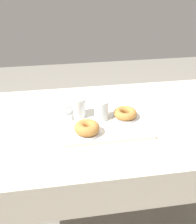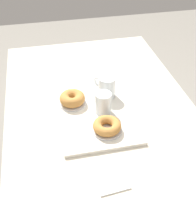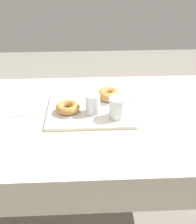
{
  "view_description": "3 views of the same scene",
  "coord_description": "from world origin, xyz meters",
  "px_view_note": "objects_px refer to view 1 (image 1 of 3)",
  "views": [
    {
      "loc": [
        -0.22,
        -1.16,
        1.48
      ],
      "look_at": [
        -0.03,
        -0.01,
        0.83
      ],
      "focal_mm": 45.9,
      "sensor_mm": 36.0,
      "label": 1
    },
    {
      "loc": [
        0.89,
        -0.22,
        1.55
      ],
      "look_at": [
        -0.01,
        -0.02,
        0.79
      ],
      "focal_mm": 45.83,
      "sensor_mm": 36.0,
      "label": 2
    },
    {
      "loc": [
        0.02,
        1.07,
        1.47
      ],
      "look_at": [
        -0.03,
        0.02,
        0.8
      ],
      "focal_mm": 44.2,
      "sensor_mm": 36.0,
      "label": 3
    }
  ],
  "objects_px": {
    "serving_tray": "(105,123)",
    "water_glass_near": "(101,111)",
    "tea_mug_left": "(77,108)",
    "dining_table": "(103,140)",
    "paper_napkin": "(169,121)",
    "sugar_donut_left": "(125,113)",
    "sugar_donut_right": "(87,128)",
    "donut_plate_left": "(125,117)",
    "donut_plate_right": "(87,133)"
  },
  "relations": [
    {
      "from": "dining_table",
      "to": "water_glass_near",
      "type": "height_order",
      "value": "water_glass_near"
    },
    {
      "from": "water_glass_near",
      "to": "donut_plate_left",
      "type": "relative_size",
      "value": 0.8
    },
    {
      "from": "dining_table",
      "to": "tea_mug_left",
      "type": "relative_size",
      "value": 13.46
    },
    {
      "from": "tea_mug_left",
      "to": "donut_plate_right",
      "type": "distance_m",
      "value": 0.16
    },
    {
      "from": "water_glass_near",
      "to": "paper_napkin",
      "type": "relative_size",
      "value": 0.71
    },
    {
      "from": "donut_plate_left",
      "to": "paper_napkin",
      "type": "relative_size",
      "value": 0.89
    },
    {
      "from": "dining_table",
      "to": "donut_plate_right",
      "type": "height_order",
      "value": "donut_plate_right"
    },
    {
      "from": "donut_plate_right",
      "to": "paper_napkin",
      "type": "bearing_deg",
      "value": 9.07
    },
    {
      "from": "serving_tray",
      "to": "donut_plate_right",
      "type": "height_order",
      "value": "donut_plate_right"
    },
    {
      "from": "tea_mug_left",
      "to": "donut_plate_left",
      "type": "xyz_separation_m",
      "value": [
        0.22,
        -0.05,
        -0.04
      ]
    },
    {
      "from": "donut_plate_right",
      "to": "serving_tray",
      "type": "bearing_deg",
      "value": 40.94
    },
    {
      "from": "water_glass_near",
      "to": "sugar_donut_left",
      "type": "distance_m",
      "value": 0.12
    },
    {
      "from": "sugar_donut_left",
      "to": "sugar_donut_right",
      "type": "bearing_deg",
      "value": -151.81
    },
    {
      "from": "sugar_donut_right",
      "to": "paper_napkin",
      "type": "height_order",
      "value": "sugar_donut_right"
    },
    {
      "from": "donut_plate_right",
      "to": "donut_plate_left",
      "type": "bearing_deg",
      "value": 28.19
    },
    {
      "from": "serving_tray",
      "to": "water_glass_near",
      "type": "xyz_separation_m",
      "value": [
        -0.01,
        0.03,
        0.05
      ]
    },
    {
      "from": "sugar_donut_left",
      "to": "paper_napkin",
      "type": "distance_m",
      "value": 0.21
    },
    {
      "from": "donut_plate_right",
      "to": "sugar_donut_right",
      "type": "relative_size",
      "value": 1.05
    },
    {
      "from": "serving_tray",
      "to": "dining_table",
      "type": "bearing_deg",
      "value": 92.22
    },
    {
      "from": "dining_table",
      "to": "paper_napkin",
      "type": "relative_size",
      "value": 10.78
    },
    {
      "from": "tea_mug_left",
      "to": "paper_napkin",
      "type": "bearing_deg",
      "value": -12.11
    },
    {
      "from": "donut_plate_right",
      "to": "sugar_donut_right",
      "type": "bearing_deg",
      "value": 0.0
    },
    {
      "from": "dining_table",
      "to": "serving_tray",
      "type": "xyz_separation_m",
      "value": [
        0.0,
        -0.03,
        0.12
      ]
    },
    {
      "from": "serving_tray",
      "to": "tea_mug_left",
      "type": "height_order",
      "value": "tea_mug_left"
    },
    {
      "from": "donut_plate_right",
      "to": "dining_table",
      "type": "bearing_deg",
      "value": 51.17
    },
    {
      "from": "dining_table",
      "to": "sugar_donut_right",
      "type": "bearing_deg",
      "value": -128.83
    },
    {
      "from": "serving_tray",
      "to": "sugar_donut_left",
      "type": "relative_size",
      "value": 3.61
    },
    {
      "from": "donut_plate_left",
      "to": "serving_tray",
      "type": "bearing_deg",
      "value": -167.3
    },
    {
      "from": "water_glass_near",
      "to": "donut_plate_left",
      "type": "bearing_deg",
      "value": -5.47
    },
    {
      "from": "serving_tray",
      "to": "water_glass_near",
      "type": "distance_m",
      "value": 0.06
    },
    {
      "from": "donut_plate_left",
      "to": "paper_napkin",
      "type": "distance_m",
      "value": 0.21
    },
    {
      "from": "tea_mug_left",
      "to": "paper_napkin",
      "type": "distance_m",
      "value": 0.44
    },
    {
      "from": "serving_tray",
      "to": "tea_mug_left",
      "type": "bearing_deg",
      "value": 148.53
    },
    {
      "from": "tea_mug_left",
      "to": "water_glass_near",
      "type": "xyz_separation_m",
      "value": [
        0.11,
        -0.04,
        -0.0
      ]
    },
    {
      "from": "dining_table",
      "to": "donut_plate_right",
      "type": "relative_size",
      "value": 12.17
    },
    {
      "from": "water_glass_near",
      "to": "donut_plate_left",
      "type": "xyz_separation_m",
      "value": [
        0.11,
        -0.01,
        -0.04
      ]
    },
    {
      "from": "serving_tray",
      "to": "water_glass_near",
      "type": "bearing_deg",
      "value": 110.2
    },
    {
      "from": "serving_tray",
      "to": "donut_plate_left",
      "type": "xyz_separation_m",
      "value": [
        0.1,
        0.02,
        0.01
      ]
    },
    {
      "from": "dining_table",
      "to": "paper_napkin",
      "type": "height_order",
      "value": "paper_napkin"
    },
    {
      "from": "donut_plate_left",
      "to": "sugar_donut_right",
      "type": "xyz_separation_m",
      "value": [
        -0.2,
        -0.11,
        0.03
      ]
    },
    {
      "from": "water_glass_near",
      "to": "sugar_donut_right",
      "type": "xyz_separation_m",
      "value": [
        -0.08,
        -0.12,
        -0.01
      ]
    },
    {
      "from": "sugar_donut_left",
      "to": "donut_plate_right",
      "type": "bearing_deg",
      "value": -151.81
    },
    {
      "from": "paper_napkin",
      "to": "tea_mug_left",
      "type": "bearing_deg",
      "value": 167.89
    },
    {
      "from": "water_glass_near",
      "to": "paper_napkin",
      "type": "height_order",
      "value": "water_glass_near"
    },
    {
      "from": "tea_mug_left",
      "to": "donut_plate_right",
      "type": "relative_size",
      "value": 0.9
    },
    {
      "from": "dining_table",
      "to": "donut_plate_right",
      "type": "xyz_separation_m",
      "value": [
        -0.09,
        -0.12,
        0.13
      ]
    },
    {
      "from": "tea_mug_left",
      "to": "water_glass_near",
      "type": "bearing_deg",
      "value": -20.35
    },
    {
      "from": "dining_table",
      "to": "serving_tray",
      "type": "height_order",
      "value": "serving_tray"
    },
    {
      "from": "serving_tray",
      "to": "donut_plate_right",
      "type": "distance_m",
      "value": 0.13
    },
    {
      "from": "tea_mug_left",
      "to": "sugar_donut_right",
      "type": "bearing_deg",
      "value": -80.57
    }
  ]
}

